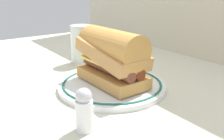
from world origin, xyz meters
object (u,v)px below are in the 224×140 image
at_px(plate, 112,85).
at_px(salt_shaker, 84,110).
at_px(drinking_glass, 82,47).
at_px(sausage_sandwich, 112,56).

height_order(plate, salt_shaker, salt_shaker).
bearing_deg(salt_shaker, drinking_glass, 151.38).
height_order(sausage_sandwich, drinking_glass, sausage_sandwich).
distance_m(plate, sausage_sandwich, 0.07).
height_order(plate, sausage_sandwich, sausage_sandwich).
distance_m(plate, drinking_glass, 0.23).
xyz_separation_m(plate, sausage_sandwich, (0.00, -0.00, 0.07)).
bearing_deg(sausage_sandwich, salt_shaker, -50.82).
bearing_deg(sausage_sandwich, plate, 88.79).
distance_m(drinking_glass, salt_shaker, 0.39).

